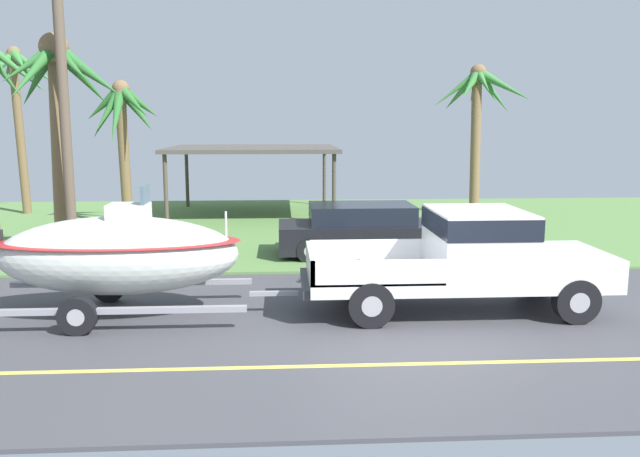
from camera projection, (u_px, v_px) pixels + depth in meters
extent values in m
cube|color=#424247|center=(395.00, 327.00, 11.20)|extent=(36.00, 8.00, 0.06)
cube|color=#567F42|center=(339.00, 226.00, 22.03)|extent=(36.00, 14.00, 0.11)
cube|color=#DBCC4C|center=(417.00, 364.00, 9.43)|extent=(34.20, 0.12, 0.01)
cube|color=silver|center=(456.00, 278.00, 12.03)|extent=(5.53, 2.01, 0.22)
cube|color=silver|center=(561.00, 260.00, 12.10)|extent=(1.55, 2.01, 0.38)
cube|color=silver|center=(478.00, 241.00, 11.94)|extent=(1.66, 2.01, 1.16)
cube|color=black|center=(478.00, 222.00, 11.88)|extent=(1.68, 2.03, 0.38)
cube|color=#9D9D9D|center=(371.00, 272.00, 11.91)|extent=(2.32, 2.01, 0.04)
cube|color=silver|center=(364.00, 251.00, 12.83)|extent=(2.32, 0.08, 0.45)
cube|color=silver|center=(379.00, 273.00, 10.93)|extent=(2.32, 0.08, 0.45)
cube|color=silver|center=(310.00, 262.00, 11.81)|extent=(0.08, 2.01, 0.45)
cube|color=#333338|center=(305.00, 283.00, 11.87)|extent=(0.12, 1.81, 0.16)
sphere|color=#B2B2B7|center=(298.00, 280.00, 11.86)|extent=(0.10, 0.10, 0.10)
cylinder|color=black|center=(536.00, 277.00, 13.06)|extent=(0.80, 0.28, 0.80)
cylinder|color=#9E9EA3|center=(536.00, 277.00, 13.06)|extent=(0.36, 0.29, 0.36)
cylinder|color=black|center=(576.00, 301.00, 11.30)|extent=(0.80, 0.28, 0.80)
cylinder|color=#9E9EA3|center=(576.00, 301.00, 11.30)|extent=(0.36, 0.29, 0.36)
cylinder|color=black|center=(359.00, 279.00, 12.84)|extent=(0.80, 0.28, 0.80)
cylinder|color=#9E9EA3|center=(359.00, 279.00, 12.84)|extent=(0.36, 0.29, 0.36)
cylinder|color=black|center=(371.00, 304.00, 11.08)|extent=(0.80, 0.28, 0.80)
cylinder|color=#9E9EA3|center=(371.00, 304.00, 11.08)|extent=(0.36, 0.29, 0.36)
cube|color=gray|center=(274.00, 293.00, 11.87)|extent=(0.90, 0.10, 0.08)
cube|color=gray|center=(133.00, 283.00, 12.64)|extent=(4.66, 0.12, 0.10)
cube|color=gray|center=(107.00, 311.00, 10.77)|extent=(4.66, 0.12, 0.10)
cylinder|color=black|center=(109.00, 286.00, 12.68)|extent=(0.64, 0.22, 0.64)
cylinder|color=#9E9EA3|center=(109.00, 286.00, 12.68)|extent=(0.29, 0.23, 0.29)
cylinder|color=black|center=(78.00, 316.00, 10.69)|extent=(0.64, 0.22, 0.64)
cylinder|color=#9E9EA3|center=(78.00, 316.00, 10.69)|extent=(0.29, 0.23, 0.29)
ellipsoid|color=silver|center=(119.00, 255.00, 11.58)|extent=(4.30, 1.75, 1.41)
ellipsoid|color=#B22626|center=(118.00, 242.00, 11.54)|extent=(4.38, 1.79, 0.12)
cube|color=silver|center=(129.00, 222.00, 11.49)|extent=(0.70, 0.60, 0.65)
cube|color=slate|center=(145.00, 195.00, 11.43)|extent=(0.06, 0.56, 0.36)
cylinder|color=silver|center=(226.00, 225.00, 11.61)|extent=(0.04, 0.04, 0.50)
cube|color=black|center=(370.00, 236.00, 16.96)|extent=(4.79, 1.86, 0.70)
cube|color=black|center=(361.00, 214.00, 16.84)|extent=(2.68, 1.71, 0.50)
cylinder|color=black|center=(424.00, 237.00, 17.92)|extent=(0.66, 0.22, 0.66)
cylinder|color=#9E9EA3|center=(424.00, 237.00, 17.92)|extent=(0.30, 0.23, 0.30)
cylinder|color=black|center=(439.00, 249.00, 16.26)|extent=(0.66, 0.22, 0.66)
cylinder|color=#9E9EA3|center=(439.00, 249.00, 16.26)|extent=(0.30, 0.23, 0.30)
cylinder|color=black|center=(307.00, 239.00, 17.72)|extent=(0.66, 0.22, 0.66)
cylinder|color=#9E9EA3|center=(307.00, 239.00, 17.72)|extent=(0.30, 0.23, 0.30)
cylinder|color=black|center=(310.00, 251.00, 16.06)|extent=(0.66, 0.22, 0.66)
cylinder|color=#9E9EA3|center=(310.00, 251.00, 16.06)|extent=(0.30, 0.23, 0.30)
cylinder|color=#4C4238|center=(324.00, 177.00, 26.75)|extent=(0.14, 0.14, 2.45)
cylinder|color=#4C4238|center=(334.00, 190.00, 21.89)|extent=(0.14, 0.14, 2.45)
cylinder|color=#4C4238|center=(187.00, 178.00, 26.42)|extent=(0.14, 0.14, 2.45)
cylinder|color=#4C4238|center=(166.00, 191.00, 21.55)|extent=(0.14, 0.14, 2.45)
cube|color=#4C4742|center=(253.00, 149.00, 23.94)|extent=(6.16, 5.44, 0.14)
cylinder|color=brown|center=(124.00, 159.00, 21.42)|extent=(0.35, 0.68, 4.60)
cone|color=#2D6B2D|center=(137.00, 110.00, 21.16)|extent=(1.33, 0.48, 1.61)
cone|color=#2D6B2D|center=(140.00, 103.00, 21.55)|extent=(1.43, 1.27, 1.24)
cone|color=#2D6B2D|center=(124.00, 109.00, 21.66)|extent=(0.46, 1.34, 1.53)
cone|color=#2D6B2D|center=(107.00, 114.00, 21.54)|extent=(1.60, 1.25, 1.85)
cone|color=#2D6B2D|center=(104.00, 104.00, 21.18)|extent=(1.51, 0.64, 1.32)
cone|color=#2D6B2D|center=(109.00, 109.00, 20.77)|extent=(1.14, 1.23, 1.57)
cone|color=#2D6B2D|center=(116.00, 115.00, 20.53)|extent=(0.46, 1.66, 1.97)
cone|color=#2D6B2D|center=(134.00, 103.00, 20.57)|extent=(1.46, 1.55, 1.24)
sphere|color=brown|center=(121.00, 88.00, 21.04)|extent=(0.56, 0.56, 0.56)
cylinder|color=brown|center=(20.00, 136.00, 23.97)|extent=(0.32, 0.66, 5.99)
cone|color=#387A38|center=(36.00, 70.00, 23.64)|extent=(1.67, 0.36, 1.40)
cone|color=#387A38|center=(28.00, 72.00, 24.04)|extent=(1.04, 1.32, 1.52)
cone|color=#387A38|center=(9.00, 67.00, 23.99)|extent=(1.14, 1.26, 1.19)
cone|color=#387A38|center=(19.00, 61.00, 23.04)|extent=(1.20, 1.46, 1.02)
sphere|color=brown|center=(14.00, 53.00, 23.49)|extent=(0.51, 0.51, 0.51)
cone|color=#387A38|center=(13.00, 65.00, 16.83)|extent=(1.85, 0.56, 1.61)
cone|color=#387A38|center=(0.00, 69.00, 17.13)|extent=(1.14, 1.30, 1.74)
cylinder|color=brown|center=(61.00, 159.00, 15.61)|extent=(0.43, 0.79, 5.26)
cone|color=#2D6B2D|center=(88.00, 72.00, 15.44)|extent=(1.76, 0.69, 1.44)
cone|color=#2D6B2D|center=(82.00, 77.00, 15.87)|extent=(1.32, 1.53, 1.56)
cone|color=#2D6B2D|center=(58.00, 75.00, 15.95)|extent=(0.67, 1.64, 1.43)
cone|color=#2D6B2D|center=(38.00, 77.00, 15.50)|extent=(1.38, 0.90, 1.56)
cone|color=#2D6B2D|center=(28.00, 65.00, 14.90)|extent=(1.31, 1.01, 1.10)
cone|color=#2D6B2D|center=(33.00, 71.00, 14.51)|extent=(0.83, 1.84, 1.49)
cone|color=#2D6B2D|center=(70.00, 64.00, 14.82)|extent=(1.38, 1.33, 1.13)
sphere|color=brown|center=(54.00, 47.00, 15.19)|extent=(0.69, 0.69, 0.69)
cylinder|color=brown|center=(475.00, 145.00, 23.84)|extent=(0.36, 0.62, 5.30)
cone|color=#387A38|center=(493.00, 92.00, 23.47)|extent=(1.42, 0.53, 1.64)
cone|color=#387A38|center=(487.00, 87.00, 24.14)|extent=(1.43, 1.57, 1.24)
cone|color=#387A38|center=(474.00, 88.00, 24.19)|extent=(0.51, 1.65, 1.29)
cone|color=#387A38|center=(461.00, 91.00, 23.99)|extent=(1.42, 1.54, 1.62)
cone|color=#387A38|center=(456.00, 89.00, 23.52)|extent=(1.77, 0.42, 1.45)
cone|color=#387A38|center=(470.00, 85.00, 23.03)|extent=(1.29, 1.34, 1.29)
cone|color=#387A38|center=(484.00, 82.00, 22.79)|extent=(0.31, 1.52, 1.03)
cone|color=#387A38|center=(504.00, 86.00, 23.02)|extent=(1.93, 1.47, 1.36)
sphere|color=brown|center=(478.00, 72.00, 23.40)|extent=(0.58, 0.58, 0.58)
cylinder|color=brown|center=(65.00, 114.00, 14.81)|extent=(0.24, 0.24, 7.35)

